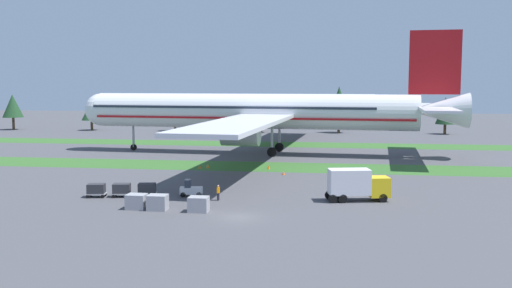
{
  "coord_description": "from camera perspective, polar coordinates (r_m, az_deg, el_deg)",
  "views": [
    {
      "loc": [
        9.37,
        -53.68,
        13.09
      ],
      "look_at": [
        -2.56,
        29.85,
        4.0
      ],
      "focal_mm": 39.84,
      "sensor_mm": 36.0,
      "label": 1
    }
  ],
  "objects": [
    {
      "name": "cargo_dolly_third",
      "position": [
        68.01,
        -15.75,
        -4.39
      ],
      "size": [
        2.44,
        1.88,
        1.55
      ],
      "rotation": [
        0.0,
        0.0,
        -1.38
      ],
      "color": "#A3A3A8",
      "rests_on": "ground"
    },
    {
      "name": "distant_tree_line",
      "position": [
        151.22,
        2.12,
        3.69
      ],
      "size": [
        168.75,
        9.22,
        12.24
      ],
      "color": "#4C3823",
      "rests_on": "ground"
    },
    {
      "name": "taxiway_marker_2",
      "position": [
        87.84,
        -5.66,
        -2.28
      ],
      "size": [
        0.44,
        0.44,
        0.53
      ],
      "primitive_type": "cone",
      "color": "orange",
      "rests_on": "ground"
    },
    {
      "name": "cargo_dolly_lead",
      "position": [
        66.92,
        -10.89,
        -4.44
      ],
      "size": [
        2.44,
        1.88,
        1.55
      ],
      "rotation": [
        0.0,
        0.0,
        -1.38
      ],
      "color": "#A3A3A8",
      "rests_on": "ground"
    },
    {
      "name": "taxiway_marker_3",
      "position": [
        81.45,
        2.78,
        -2.92
      ],
      "size": [
        0.44,
        0.44,
        0.51
      ],
      "primitive_type": "cone",
      "color": "orange",
      "rests_on": "ground"
    },
    {
      "name": "taxiway_marker_1",
      "position": [
        88.07,
        -4.85,
        -2.22
      ],
      "size": [
        0.44,
        0.44,
        0.62
      ],
      "primitive_type": "cone",
      "color": "orange",
      "rests_on": "ground"
    },
    {
      "name": "uld_container_2",
      "position": [
        58.46,
        -5.79,
        -6.04
      ],
      "size": [
        2.01,
        1.62,
        1.55
      ],
      "primitive_type": "cube",
      "rotation": [
        0.0,
        0.0,
        0.01
      ],
      "color": "#A3A3A8",
      "rests_on": "ground"
    },
    {
      "name": "taxiway_marker_0",
      "position": [
        86.81,
        1.27,
        -2.33
      ],
      "size": [
        0.44,
        0.44,
        0.59
      ],
      "primitive_type": "cone",
      "color": "orange",
      "rests_on": "ground"
    },
    {
      "name": "catering_truck",
      "position": [
        64.23,
        10.12,
        -3.93
      ],
      "size": [
        7.28,
        3.72,
        3.58
      ],
      "rotation": [
        0.0,
        0.0,
        -1.36
      ],
      "color": "yellow",
      "rests_on": "ground"
    },
    {
      "name": "uld_container_0",
      "position": [
        59.83,
        -9.85,
        -5.8
      ],
      "size": [
        2.01,
        1.62,
        1.59
      ],
      "primitive_type": "cube",
      "rotation": [
        0.0,
        0.0,
        0.01
      ],
      "color": "#A3A3A8",
      "rests_on": "ground"
    },
    {
      "name": "baggage_tug",
      "position": [
        66.4,
        -6.58,
        -4.54
      ],
      "size": [
        2.8,
        1.76,
        1.97
      ],
      "rotation": [
        0.0,
        0.0,
        -1.38
      ],
      "color": "silver",
      "rests_on": "ground"
    },
    {
      "name": "ground_plane",
      "position": [
        56.04,
        -1.74,
        -7.36
      ],
      "size": [
        400.0,
        400.0,
        0.0
      ],
      "primitive_type": "plane",
      "color": "#47474C"
    },
    {
      "name": "airliner",
      "position": [
        104.73,
        0.89,
        3.31
      ],
      "size": [
        71.65,
        87.87,
        22.09
      ],
      "rotation": [
        0.0,
        0.0,
        1.5
      ],
      "color": "silver",
      "rests_on": "ground"
    },
    {
      "name": "grass_strip_near",
      "position": [
        88.98,
        1.99,
        -2.31
      ],
      "size": [
        320.0,
        10.44,
        0.01
      ],
      "primitive_type": "cube",
      "color": "#336028",
      "rests_on": "ground"
    },
    {
      "name": "cargo_dolly_second",
      "position": [
        67.41,
        -13.34,
        -4.42
      ],
      "size": [
        2.44,
        1.88,
        1.55
      ],
      "rotation": [
        0.0,
        0.0,
        -1.38
      ],
      "color": "#A3A3A8",
      "rests_on": "ground"
    },
    {
      "name": "grass_strip_far",
      "position": [
        121.46,
        3.65,
        -0.05
      ],
      "size": [
        320.0,
        10.44,
        0.01
      ],
      "primitive_type": "cube",
      "color": "#336028",
      "rests_on": "ground"
    },
    {
      "name": "uld_container_1",
      "position": [
        60.72,
        -11.91,
        -5.68
      ],
      "size": [
        2.02,
        1.63,
        1.56
      ],
      "primitive_type": "cube",
      "rotation": [
        0.0,
        0.0,
        -0.01
      ],
      "color": "#A3A3A8",
      "rests_on": "ground"
    },
    {
      "name": "ground_crew_marshaller",
      "position": [
        63.78,
        -3.82,
        -4.84
      ],
      "size": [
        0.36,
        0.55,
        1.74
      ],
      "rotation": [
        0.0,
        0.0,
        4.5
      ],
      "color": "black",
      "rests_on": "ground"
    }
  ]
}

